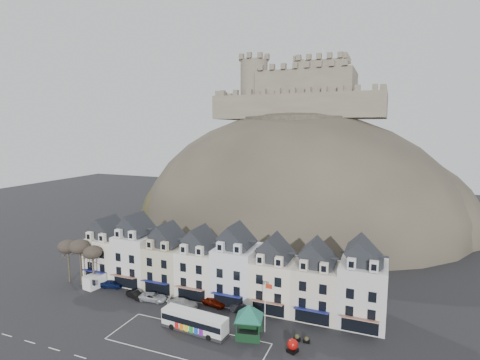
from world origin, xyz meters
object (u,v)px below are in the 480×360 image
red_buoy (292,345)px  car_silver (153,297)px  flagpole (266,304)px  car_maroon (214,302)px  car_black (135,295)px  car_white (182,303)px  white_van (99,279)px  bus (194,321)px  car_navy (112,284)px  bus_shelter (249,312)px  car_charcoal (243,307)px

red_buoy → car_silver: (-25.60, 5.59, -0.26)m
flagpole → car_silver: (-20.80, 2.30, -3.65)m
car_maroon → car_black: bearing=111.8°
car_white → car_maroon: car_white is taller
car_silver → car_maroon: 10.63m
car_white → car_maroon: bearing=-73.3°
red_buoy → car_black: 29.52m
white_van → car_white: bearing=4.9°
red_buoy → car_maroon: bearing=152.9°
bus → white_van: bearing=168.1°
car_black → car_white: bearing=-72.5°
car_navy → car_black: bearing=-119.8°
car_maroon → bus: bearing=-162.3°
car_black → car_silver: bearing=-67.4°
car_silver → car_white: 5.94m
bus_shelter → car_silver: size_ratio=1.60×
bus → car_maroon: 8.24m
car_silver → car_white: car_white is taller
car_white → car_navy: bearing=70.7°
flagpole → white_van: flagpole is taller
car_maroon → red_buoy: bearing=-105.5°
car_silver → car_maroon: size_ratio=1.10×
car_navy → car_maroon: car_maroon is taller
bus → car_navy: bearing=165.5°
white_van → car_charcoal: 28.62m
bus_shelter → car_black: size_ratio=1.95×
car_silver → car_black: bearing=87.8°
white_van → car_maroon: size_ratio=1.32×
car_white → white_van: bearing=72.3°
car_navy → bus: bearing=-123.3°
car_maroon → car_navy: bearing=103.3°
bus → car_charcoal: (4.32, 8.15, -0.90)m
car_navy → flagpole: bearing=-111.1°
car_silver → car_maroon: (10.40, 2.20, 0.07)m
bus_shelter → car_black: (-22.51, 4.02, -3.10)m
car_black → car_white: (9.37, 0.00, 0.10)m
white_van → car_maroon: 23.42m
car_silver → car_charcoal: car_charcoal is taller
white_van → bus_shelter: bearing=-0.0°
bus → bus_shelter: bus_shelter is taller
bus_shelter → flagpole: bearing=37.2°
car_maroon → bus_shelter: bearing=-115.3°
flagpole → car_maroon: bearing=156.6°
red_buoy → car_charcoal: 12.67m
bus → car_silver: bus is taller
car_white → red_buoy: bearing=-117.6°
car_black → car_white: size_ratio=0.76×
flagpole → car_charcoal: (-5.20, 4.50, -3.63)m
car_navy → red_buoy: bearing=-115.2°
red_buoy → car_maroon: size_ratio=0.42×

